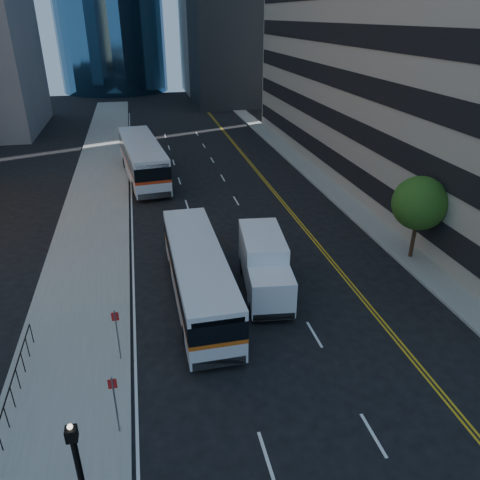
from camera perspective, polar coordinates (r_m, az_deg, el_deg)
The scene contains 7 objects.
ground at distance 21.20m, azimuth 9.69°, elevation -14.65°, with size 160.00×160.00×0.00m, color black.
sidewalk_west at distance 42.18m, azimuth -16.81°, elevation 5.94°, with size 5.00×90.00×0.15m, color gray.
sidewalk_east at distance 44.87m, azimuth 8.96°, elevation 7.91°, with size 2.00×90.00×0.15m, color gray.
street_tree at distance 29.43m, azimuth 21.05°, elevation 4.20°, with size 3.20×3.20×5.10m.
bus_front at distance 24.14m, azimuth -5.11°, elevation -4.17°, with size 2.64×11.47×2.95m.
bus_rear at distance 43.83m, azimuth -11.81°, elevation 9.70°, with size 4.22×13.48×3.42m.
box_truck at distance 24.97m, azimuth 3.00°, elevation -3.05°, with size 2.85×6.48×3.01m.
Camera 1 is at (-6.76, -14.76, 13.63)m, focal length 35.00 mm.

